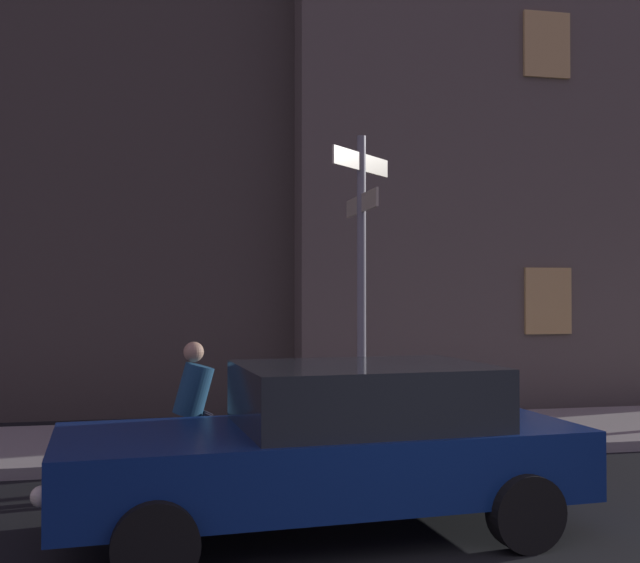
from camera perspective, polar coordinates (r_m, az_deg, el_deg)
sidewalk_kerb at (r=11.31m, az=0.62°, el=-11.39°), size 40.00×2.96×0.14m
signpost at (r=10.42m, az=3.06°, el=1.54°), size 1.03×1.55×4.11m
car_near_right at (r=7.03m, az=0.95°, el=-11.88°), size 4.74×2.24×1.49m
cyclist at (r=8.61m, az=-8.95°, el=-10.12°), size 1.82×0.32×1.61m
building_left_block at (r=18.27m, az=-19.58°, el=17.68°), size 11.73×7.14×15.88m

